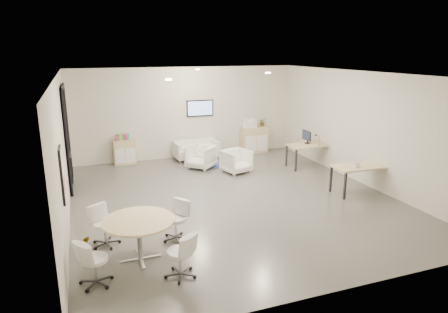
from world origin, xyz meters
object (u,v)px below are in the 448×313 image
object	(u,v)px
desk_front	(360,168)
armchair_right	(236,160)
sideboard_left	(125,152)
loveseat	(196,150)
desk_rear	(310,147)
round_table	(139,224)
sideboard_right	(254,140)
armchair_left	(201,156)

from	to	relation	value
desk_front	armchair_right	bearing A→B (deg)	132.07
desk_front	sideboard_left	bearing A→B (deg)	139.60
loveseat	desk_front	xyz separation A→B (m)	(3.16, -4.90, 0.37)
desk_rear	round_table	xyz separation A→B (m)	(-6.21, -4.22, 0.03)
sideboard_left	desk_rear	size ratio (longest dim) A/B	0.56
desk_rear	round_table	bearing A→B (deg)	-148.14
sideboard_left	sideboard_right	bearing A→B (deg)	-0.54
armchair_left	armchair_right	distance (m)	1.24
armchair_right	round_table	bearing A→B (deg)	-145.48
sideboard_right	desk_rear	world-z (taller)	sideboard_right
sideboard_right	armchair_left	size ratio (longest dim) A/B	1.20
desk_rear	sideboard_left	bearing A→B (deg)	154.43
sideboard_left	sideboard_right	xyz separation A→B (m)	(4.78, -0.05, 0.08)
loveseat	armchair_left	world-z (taller)	armchair_left
sideboard_left	loveseat	size ratio (longest dim) A/B	0.53
sideboard_right	desk_front	size ratio (longest dim) A/B	0.67
round_table	loveseat	bearing A→B (deg)	65.44
loveseat	desk_front	world-z (taller)	desk_front
loveseat	armchair_left	size ratio (longest dim) A/B	1.91
sideboard_left	armchair_right	distance (m)	3.88
sideboard_right	loveseat	bearing A→B (deg)	-176.97
desk_front	loveseat	bearing A→B (deg)	124.45
sideboard_left	armchair_left	world-z (taller)	sideboard_left
armchair_right	round_table	world-z (taller)	armchair_right
sideboard_left	desk_front	xyz separation A→B (m)	(5.63, -5.06, 0.27)
armchair_left	desk_front	distance (m)	4.99
round_table	sideboard_right	bearing A→B (deg)	51.42
sideboard_left	desk_front	world-z (taller)	sideboard_left
armchair_left	desk_rear	size ratio (longest dim) A/B	0.55
sideboard_right	desk_rear	distance (m)	2.58
desk_rear	loveseat	bearing A→B (deg)	142.52
loveseat	armchair_left	bearing A→B (deg)	-102.01
sideboard_right	armchair_right	world-z (taller)	sideboard_right
sideboard_right	loveseat	size ratio (longest dim) A/B	0.63
round_table	desk_rear	bearing A→B (deg)	34.22
sideboard_left	loveseat	xyz separation A→B (m)	(2.46, -0.17, -0.10)
sideboard_right	desk_front	bearing A→B (deg)	-80.37
armchair_left	desk_front	xyz separation A→B (m)	(3.34, -3.69, 0.27)
loveseat	armchair_left	xyz separation A→B (m)	(-0.18, -1.20, 0.10)
armchair_right	desk_rear	bearing A→B (deg)	-21.10
sideboard_left	desk_rear	distance (m)	6.21
sideboard_right	desk_rear	xyz separation A→B (m)	(0.93, -2.40, 0.19)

